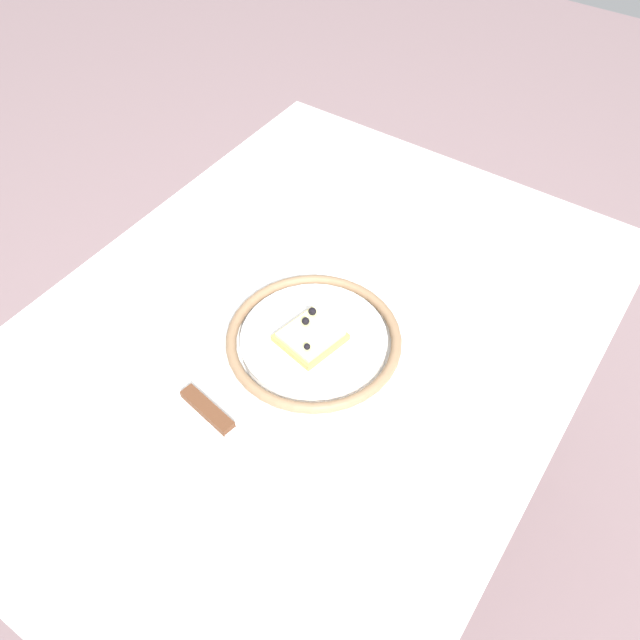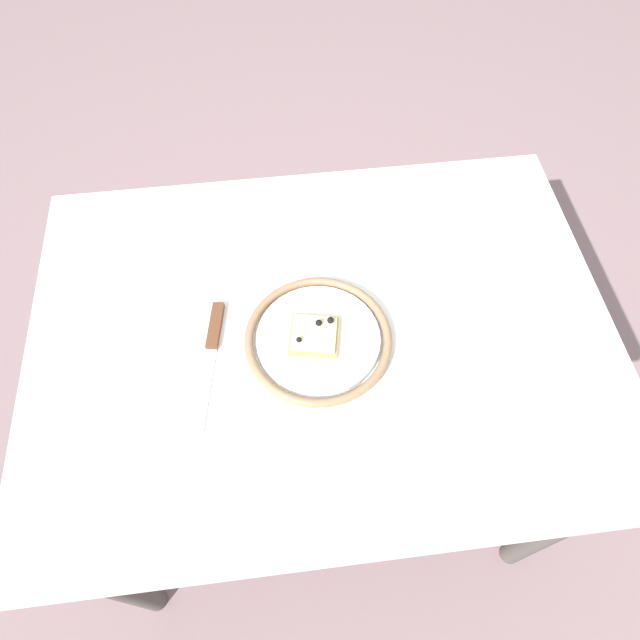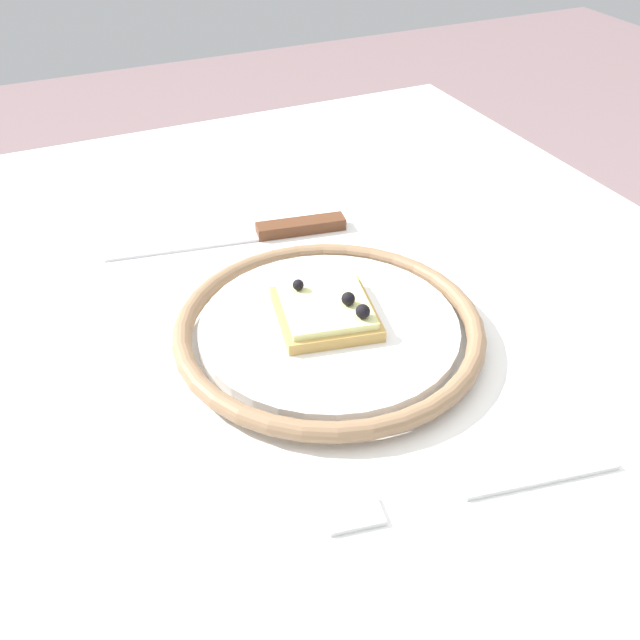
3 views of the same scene
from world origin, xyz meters
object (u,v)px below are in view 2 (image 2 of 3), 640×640
Objects in this scene: knife at (213,343)px; fork at (421,323)px; pizza_slice_near at (314,335)px; dining_table at (322,353)px; plate at (318,339)px.

knife reaches higher than fork.
pizza_slice_near is at bearing 174.15° from knife.
fork is at bearing 177.21° from dining_table.
knife is at bearing -5.85° from pizza_slice_near.
knife reaches higher than dining_table.
plate is 1.05× the size of knife.
fork is (-0.17, 0.01, 0.09)m from dining_table.
knife is (0.19, 0.01, 0.09)m from dining_table.
fork is (-0.36, 0.00, -0.00)m from knife.
plate reaches higher than fork.
pizza_slice_near reaches higher than dining_table.
plate is at bearing 5.18° from fork.
plate is (0.01, 0.02, 0.10)m from dining_table.
fork reaches higher than dining_table.
fork is (-0.19, -0.02, -0.02)m from pizza_slice_near.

